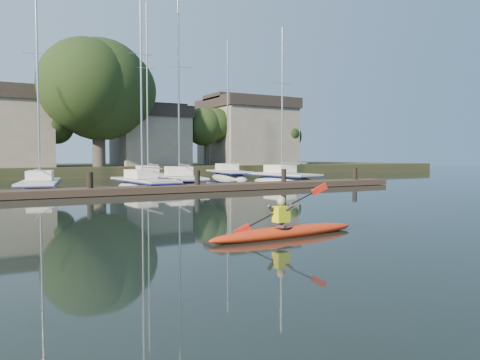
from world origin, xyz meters
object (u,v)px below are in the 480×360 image
sailboat_7 (229,180)px  sailboat_6 (149,182)px  sailboat_3 (180,189)px  dock (147,189)px  sailboat_2 (144,191)px  kayak (285,230)px  sailboat_1 (40,194)px  sailboat_4 (283,185)px

sailboat_7 → sailboat_6: bearing=-168.4°
sailboat_3 → sailboat_7: size_ratio=1.00×
dock → sailboat_2: 3.98m
dock → sailboat_6: bearing=71.7°
kayak → sailboat_1: size_ratio=0.33×
sailboat_6 → sailboat_4: bearing=-37.7°
sailboat_1 → sailboat_7: 19.19m
dock → sailboat_2: bearing=75.2°
dock → sailboat_7: size_ratio=2.43×
sailboat_4 → sailboat_2: bearing=-178.4°
sailboat_4 → sailboat_3: bearing=176.3°
sailboat_4 → sailboat_6: sailboat_6 is taller
sailboat_4 → sailboat_1: bearing=177.8°
sailboat_1 → sailboat_6: (9.24, 8.61, 0.00)m
dock → sailboat_7: sailboat_7 is taller
sailboat_6 → sailboat_3: bearing=-87.2°
kayak → dock: bearing=81.5°
sailboat_2 → dock: bearing=-108.9°
kayak → sailboat_4: (13.65, 20.12, -0.39)m
dock → sailboat_6: size_ratio=2.14×
sailboat_1 → dock: bearing=-30.3°
sailboat_2 → sailboat_4: bearing=2.6°
kayak → sailboat_2: sailboat_2 is taller
kayak → sailboat_4: sailboat_4 is taller
sailboat_1 → sailboat_2: size_ratio=0.95×
sailboat_1 → sailboat_3: sailboat_3 is taller
sailboat_6 → sailboat_1: bearing=-131.5°
sailboat_3 → sailboat_6: size_ratio=0.88×
sailboat_1 → sailboat_2: (5.98, -0.47, 0.01)m
dock → sailboat_3: sailboat_3 is taller
kayak → sailboat_3: (5.05, 19.92, -0.38)m
dock → sailboat_4: (12.50, 5.16, -0.42)m
sailboat_2 → sailboat_3: 3.10m
kayak → sailboat_4: size_ratio=0.34×
sailboat_1 → sailboat_3: (8.86, 0.66, -0.02)m
kayak → sailboat_6: size_ratio=0.28×
sailboat_2 → sailboat_3: bearing=17.4°
sailboat_3 → sailboat_7: sailboat_7 is taller
sailboat_2 → sailboat_3: size_ratio=1.03×
kayak → sailboat_7: 31.18m
sailboat_3 → sailboat_6: (0.38, 7.95, 0.02)m
sailboat_1 → sailboat_6: size_ratio=0.86×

